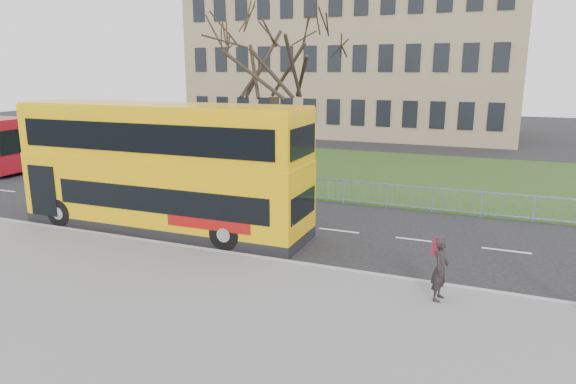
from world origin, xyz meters
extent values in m
plane|color=black|center=(0.00, 0.00, 0.00)|extent=(120.00, 120.00, 0.00)
cube|color=slate|center=(0.00, -6.75, 0.06)|extent=(80.00, 10.50, 0.12)
cube|color=gray|center=(0.00, -1.55, 0.07)|extent=(80.00, 0.20, 0.14)
cube|color=#233C15|center=(0.00, 14.30, 0.04)|extent=(80.00, 15.40, 0.08)
cube|color=#836F53|center=(-5.00, 35.00, 7.00)|extent=(30.00, 15.00, 14.00)
cube|color=#E1A809|center=(-3.34, 0.16, 1.46)|extent=(11.43, 2.78, 2.12)
cube|color=#E1A809|center=(-3.34, 0.16, 2.70)|extent=(11.43, 2.78, 0.37)
cube|color=#E1A809|center=(-3.34, 0.16, 3.83)|extent=(11.37, 2.72, 1.90)
cube|color=black|center=(-2.68, -1.21, 1.54)|extent=(8.81, 0.09, 0.92)
cube|color=black|center=(-3.33, -1.19, 3.74)|extent=(10.50, 0.09, 1.03)
cylinder|color=black|center=(-7.41, -1.09, 0.57)|extent=(1.13, 0.31, 1.13)
cylinder|color=black|center=(-0.02, -1.06, 0.57)|extent=(1.13, 0.31, 1.13)
imported|color=black|center=(7.27, -2.63, 0.98)|extent=(0.52, 0.69, 1.73)
camera|label=1|loc=(8.32, -15.83, 6.08)|focal=32.00mm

